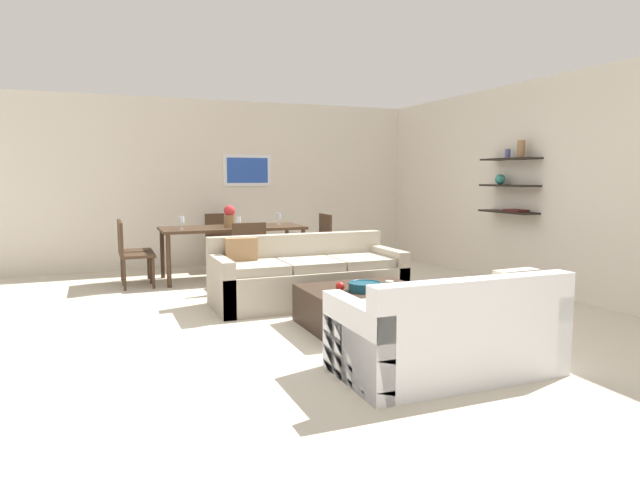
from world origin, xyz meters
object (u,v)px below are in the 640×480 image
dining_chair_head (221,238)px  wine_glass_foot (238,220)px  coffee_table (365,308)px  centerpiece_vase (230,216)px  loveseat_white (448,334)px  wine_glass_left_near (182,220)px  sofa_beige (306,278)px  wine_glass_head (227,216)px  decorative_bowl (365,286)px  dining_chair_right_far (319,238)px  candle_jar (389,284)px  apple_on_coffee_table (340,286)px  dining_table (232,231)px  dining_chair_left_far (129,247)px  wine_glass_right_far (279,216)px  dining_chair_foot (247,251)px  dining_chair_left_near (130,250)px

dining_chair_head → wine_glass_foot: size_ratio=5.25×
coffee_table → centerpiece_vase: size_ratio=3.63×
loveseat_white → wine_glass_left_near: bearing=106.9°
sofa_beige → wine_glass_foot: (-0.43, 1.53, 0.57)m
wine_glass_head → dining_chair_head: bearing=90.0°
decorative_bowl → dining_chair_right_far: dining_chair_right_far is taller
sofa_beige → candle_jar: 1.28m
apple_on_coffee_table → wine_glass_foot: wine_glass_foot is taller
candle_jar → sofa_beige: bearing=109.9°
dining_table → dining_chair_right_far: (1.42, 0.19, -0.18)m
dining_table → coffee_table: bearing=-79.3°
candle_jar → wine_glass_foot: size_ratio=0.51×
centerpiece_vase → sofa_beige: bearing=-75.5°
decorative_bowl → wine_glass_head: bearing=98.8°
wine_glass_head → loveseat_white: bearing=-83.0°
dining_chair_left_far → dining_chair_right_far: same height
loveseat_white → dining_table: size_ratio=0.80×
wine_glass_foot → centerpiece_vase: size_ratio=0.53×
decorative_bowl → dining_chair_left_far: size_ratio=0.36×
wine_glass_foot → candle_jar: bearing=-72.5°
coffee_table → wine_glass_right_far: 3.29m
decorative_bowl → dining_chair_head: (-0.55, 4.02, 0.08)m
sofa_beige → decorative_bowl: sofa_beige is taller
dining_chair_right_far → dining_chair_foot: size_ratio=1.00×
wine_glass_head → wine_glass_left_near: bearing=-146.9°
dining_table → apple_on_coffee_table: bearing=-84.0°
decorative_bowl → candle_jar: bearing=14.2°
sofa_beige → wine_glass_right_far: 2.11m
dining_chair_left_far → centerpiece_vase: bearing=-10.3°
dining_chair_foot → wine_glass_left_near: wine_glass_left_near is taller
dining_table → wine_glass_left_near: size_ratio=11.29×
loveseat_white → dining_chair_left_near: dining_chair_left_near is taller
dining_chair_right_far → wine_glass_left_near: 2.20m
dining_chair_left_far → wine_glass_foot: bearing=-21.7°
sofa_beige → dining_chair_left_near: bearing=137.2°
wine_glass_right_far → wine_glass_foot: size_ratio=1.06×
sofa_beige → candle_jar: size_ratio=25.59×
candle_jar → dining_chair_left_far: (-2.28, 3.29, 0.09)m
coffee_table → dining_chair_right_far: size_ratio=1.30×
loveseat_white → dining_chair_foot: (-0.60, 3.64, 0.21)m
decorative_bowl → wine_glass_foot: size_ratio=1.90×
apple_on_coffee_table → dining_chair_left_far: (-1.74, 3.29, 0.08)m
dining_chair_head → dining_chair_left_near: size_ratio=1.00×
wine_glass_left_near → wine_glass_head: size_ratio=1.01×
candle_jar → decorative_bowl: bearing=-165.8°
sofa_beige → wine_glass_foot: wine_glass_foot is taller
sofa_beige → dining_chair_left_far: bearing=131.4°
apple_on_coffee_table → wine_glass_head: size_ratio=0.50×
sofa_beige → dining_chair_foot: (-0.43, 1.06, 0.21)m
coffee_table → dining_chair_left_far: dining_chair_left_far is taller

